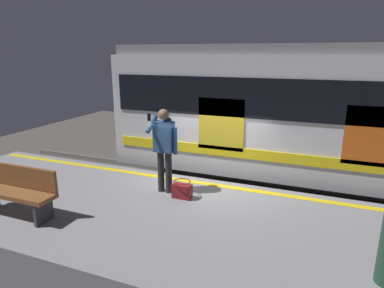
{
  "coord_description": "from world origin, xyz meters",
  "views": [
    {
      "loc": [
        -2.3,
        6.92,
        3.87
      ],
      "look_at": [
        0.33,
        0.3,
        1.91
      ],
      "focal_mm": 31.12,
      "sensor_mm": 36.0,
      "label": 1
    }
  ],
  "objects_px": {
    "handbag": "(182,190)",
    "bench": "(16,189)",
    "train_carriage": "(298,109)",
    "passenger": "(164,144)"
  },
  "relations": [
    {
      "from": "handbag",
      "to": "bench",
      "type": "xyz_separation_m",
      "value": [
        2.5,
        1.76,
        0.33
      ]
    },
    {
      "from": "train_carriage",
      "to": "bench",
      "type": "height_order",
      "value": "train_carriage"
    },
    {
      "from": "passenger",
      "to": "handbag",
      "type": "height_order",
      "value": "passenger"
    },
    {
      "from": "train_carriage",
      "to": "handbag",
      "type": "relative_size",
      "value": 23.15
    },
    {
      "from": "passenger",
      "to": "bench",
      "type": "xyz_separation_m",
      "value": [
        2.03,
        1.93,
        -0.56
      ]
    },
    {
      "from": "passenger",
      "to": "bench",
      "type": "bearing_deg",
      "value": 43.57
    },
    {
      "from": "train_carriage",
      "to": "passenger",
      "type": "distance_m",
      "value": 3.77
    },
    {
      "from": "handbag",
      "to": "bench",
      "type": "distance_m",
      "value": 3.07
    },
    {
      "from": "train_carriage",
      "to": "passenger",
      "type": "height_order",
      "value": "train_carriage"
    },
    {
      "from": "train_carriage",
      "to": "handbag",
      "type": "distance_m",
      "value": 3.85
    }
  ]
}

